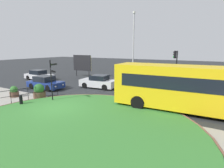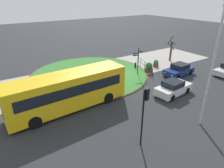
% 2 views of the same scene
% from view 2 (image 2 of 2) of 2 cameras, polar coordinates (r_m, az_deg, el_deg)
% --- Properties ---
extents(ground, '(120.00, 120.00, 0.00)m').
position_cam_2_polar(ground, '(24.72, 2.30, 2.77)').
color(ground, '#282B2D').
extents(sidewalk_paving, '(32.00, 7.91, 0.02)m').
position_cam_2_polar(sidewalk_paving, '(26.29, -0.30, 4.16)').
color(sidewalk_paving, '#9E998E').
rests_on(sidewalk_paving, ground).
extents(grass_island, '(14.26, 14.26, 0.10)m').
position_cam_2_polar(grass_island, '(24.89, -6.65, 2.90)').
color(grass_island, '#387A33').
rests_on(grass_island, ground).
extents(grass_kerb_ring, '(14.57, 14.57, 0.11)m').
position_cam_2_polar(grass_kerb_ring, '(24.89, -6.65, 2.91)').
color(grass_kerb_ring, brown).
rests_on(grass_kerb_ring, ground).
extents(signpost_directional, '(0.78, 1.11, 3.43)m').
position_cam_2_polar(signpost_directional, '(24.20, 7.51, 7.14)').
color(signpost_directional, black).
rests_on(signpost_directional, ground).
extents(bollard_foreground, '(0.24, 0.24, 0.82)m').
position_cam_2_polar(bollard_foreground, '(26.94, 6.78, 5.41)').
color(bollard_foreground, black).
rests_on(bollard_foreground, ground).
extents(railing_grass_edge, '(1.78, 4.90, 1.09)m').
position_cam_2_polar(railing_grass_edge, '(26.50, 9.37, 5.59)').
color(railing_grass_edge, black).
rests_on(railing_grass_edge, ground).
extents(bus_yellow, '(10.37, 2.86, 3.17)m').
position_cam_2_polar(bus_yellow, '(17.06, -12.55, -1.87)').
color(bus_yellow, yellow).
rests_on(bus_yellow, ground).
extents(car_near_lane, '(4.04, 1.99, 1.40)m').
position_cam_2_polar(car_near_lane, '(25.82, 18.83, 3.93)').
color(car_near_lane, navy).
rests_on(car_near_lane, ground).
extents(car_trailing, '(4.12, 2.11, 1.44)m').
position_cam_2_polar(car_trailing, '(20.45, 17.28, -1.12)').
color(car_trailing, silver).
rests_on(car_trailing, ground).
extents(traffic_light_near, '(0.49, 0.30, 4.08)m').
position_cam_2_polar(traffic_light_near, '(12.21, 9.48, -5.98)').
color(traffic_light_near, black).
rests_on(traffic_light_near, ground).
extents(lamppost_tall, '(0.32, 0.32, 8.63)m').
position_cam_2_polar(lamppost_tall, '(15.01, 26.94, 4.33)').
color(lamppost_tall, '#B7B7BC').
rests_on(lamppost_tall, ground).
extents(planter_near_signpost, '(1.05, 1.05, 1.27)m').
position_cam_2_polar(planter_near_signpost, '(25.76, 10.59, 4.64)').
color(planter_near_signpost, brown).
rests_on(planter_near_signpost, ground).
extents(planter_kerbside, '(0.76, 0.76, 1.01)m').
position_cam_2_polar(planter_kerbside, '(27.93, 12.58, 5.77)').
color(planter_kerbside, brown).
rests_on(planter_kerbside, ground).
extents(street_tree_bare, '(1.28, 1.29, 3.68)m').
position_cam_2_polar(street_tree_bare, '(30.83, 16.69, 9.48)').
color(street_tree_bare, '#423323').
rests_on(street_tree_bare, ground).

